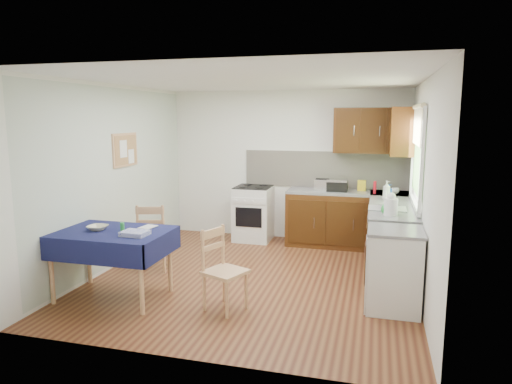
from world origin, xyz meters
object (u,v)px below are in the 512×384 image
(chair_far, at_px, (153,235))
(dish_rack, at_px, (387,208))
(chair_near, at_px, (222,267))
(sandwich_press, at_px, (337,185))
(toaster, at_px, (322,185))
(dining_table, at_px, (111,240))
(kettle, at_px, (391,205))

(chair_far, height_order, dish_rack, dish_rack)
(chair_near, relative_size, sandwich_press, 2.81)
(sandwich_press, height_order, dish_rack, dish_rack)
(sandwich_press, bearing_deg, toaster, 163.00)
(chair_far, height_order, toaster, toaster)
(dining_table, bearing_deg, sandwich_press, 51.25)
(chair_far, relative_size, dish_rack, 1.99)
(toaster, bearing_deg, dining_table, -112.90)
(toaster, distance_m, sandwich_press, 0.24)
(chair_near, distance_m, sandwich_press, 3.00)
(chair_far, relative_size, kettle, 3.38)
(chair_far, bearing_deg, kettle, 167.03)
(chair_near, distance_m, kettle, 2.15)
(toaster, bearing_deg, chair_near, -91.61)
(kettle, bearing_deg, toaster, 120.98)
(dining_table, relative_size, chair_near, 1.46)
(chair_far, bearing_deg, dining_table, 73.55)
(chair_near, height_order, sandwich_press, sandwich_press)
(sandwich_press, bearing_deg, dish_rack, -75.30)
(dining_table, bearing_deg, kettle, 20.84)
(dish_rack, xyz_separation_m, kettle, (0.03, -0.34, 0.10))
(dining_table, bearing_deg, toaster, 54.36)
(chair_far, xyz_separation_m, dish_rack, (3.02, 0.51, 0.44))
(kettle, bearing_deg, chair_far, -176.79)
(chair_near, bearing_deg, kettle, -34.63)
(chair_far, height_order, chair_near, chair_far)
(dining_table, height_order, chair_far, chair_far)
(toaster, bearing_deg, dish_rack, -40.80)
(sandwich_press, distance_m, dish_rack, 1.53)
(dining_table, distance_m, kettle, 3.28)
(dining_table, relative_size, dish_rack, 2.80)
(sandwich_press, xyz_separation_m, kettle, (0.77, -1.67, 0.03))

